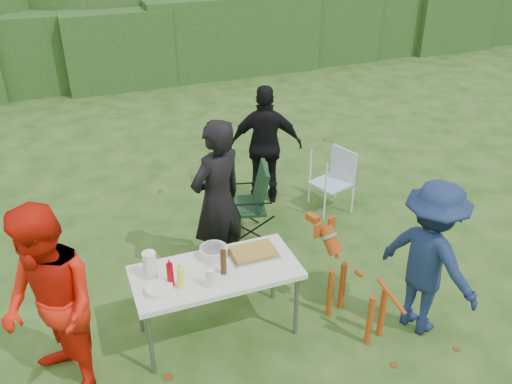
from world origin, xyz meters
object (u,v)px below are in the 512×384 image
object	(u,v)px
person_cook	(217,201)
paper_towel_roll	(150,265)
lawn_chair	(332,181)
person_red_jacket	(50,308)
beer_bottle	(223,262)
camping_chair	(243,202)
folding_table	(216,275)
ketchup_bottle	(170,275)
person_black_puffy	(266,146)
child	(429,259)
dog	(357,286)
mustard_bottle	(181,278)

from	to	relation	value
person_cook	paper_towel_roll	world-z (taller)	person_cook
person_cook	lawn_chair	distance (m)	2.02
person_red_jacket	beer_bottle	xyz separation A→B (m)	(1.45, 0.12, -0.02)
person_red_jacket	camping_chair	xyz separation A→B (m)	(2.19, 1.68, -0.42)
folding_table	ketchup_bottle	size ratio (longest dim) A/B	6.82
ketchup_bottle	camping_chair	bearing A→B (deg)	51.99
camping_chair	lawn_chair	world-z (taller)	camping_chair
person_black_puffy	beer_bottle	distance (m)	2.63
ketchup_bottle	person_red_jacket	bearing A→B (deg)	-172.79
child	camping_chair	xyz separation A→B (m)	(-1.06, 2.08, -0.31)
dog	camping_chair	world-z (taller)	dog
ketchup_bottle	lawn_chair	bearing A→B (deg)	35.07
camping_chair	beer_bottle	distance (m)	1.77
folding_table	camping_chair	size ratio (longest dim) A/B	1.60
lawn_chair	ketchup_bottle	bearing A→B (deg)	16.68
folding_table	person_cook	bearing A→B (deg)	71.47
dog	beer_bottle	bearing A→B (deg)	57.14
ketchup_bottle	child	bearing A→B (deg)	-13.03
folding_table	paper_towel_roll	xyz separation A→B (m)	(-0.56, 0.11, 0.18)
folding_table	lawn_chair	size ratio (longest dim) A/B	1.84
child	camping_chair	distance (m)	2.35
person_black_puffy	child	xyz separation A→B (m)	(0.49, -2.80, -0.03)
person_red_jacket	dog	bearing A→B (deg)	63.64
dog	ketchup_bottle	bearing A→B (deg)	60.86
person_red_jacket	paper_towel_roll	xyz separation A→B (m)	(0.83, 0.29, -0.01)
dog	folding_table	bearing A→B (deg)	54.86
dog	child	bearing A→B (deg)	-128.75
person_black_puffy	ketchup_bottle	size ratio (longest dim) A/B	7.34
person_black_puffy	paper_towel_roll	world-z (taller)	person_black_puffy
beer_bottle	paper_towel_roll	bearing A→B (deg)	164.11
person_cook	ketchup_bottle	distance (m)	1.20
lawn_chair	mustard_bottle	world-z (taller)	mustard_bottle
person_black_puffy	beer_bottle	xyz separation A→B (m)	(-1.31, -2.28, 0.05)
person_black_puffy	paper_towel_roll	bearing A→B (deg)	68.20
ketchup_bottle	paper_towel_roll	size ratio (longest dim) A/B	0.85
child	beer_bottle	world-z (taller)	child
person_cook	ketchup_bottle	size ratio (longest dim) A/B	8.21
person_black_puffy	mustard_bottle	bearing A→B (deg)	74.39
person_black_puffy	paper_towel_roll	distance (m)	2.86
dog	person_cook	bearing A→B (deg)	18.39
person_black_puffy	lawn_chair	world-z (taller)	person_black_puffy
folding_table	child	bearing A→B (deg)	-17.62
folding_table	person_red_jacket	xyz separation A→B (m)	(-1.39, -0.19, 0.20)
person_black_puffy	paper_towel_roll	xyz separation A→B (m)	(-1.93, -2.11, 0.06)
child	mustard_bottle	xyz separation A→B (m)	(-2.20, 0.47, 0.06)
dog	ketchup_bottle	distance (m)	1.75
ketchup_bottle	folding_table	bearing A→B (deg)	8.47
camping_chair	beer_bottle	bearing A→B (deg)	79.10
dog	camping_chair	size ratio (longest dim) A/B	1.07
child	camping_chair	world-z (taller)	child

